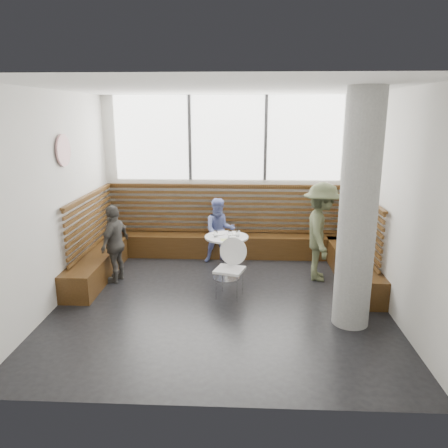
{
  "coord_description": "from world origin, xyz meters",
  "views": [
    {
      "loc": [
        0.35,
        -6.28,
        2.88
      ],
      "look_at": [
        0.0,
        1.0,
        1.0
      ],
      "focal_mm": 35.0,
      "sensor_mm": 36.0,
      "label": 1
    }
  ],
  "objects_px": {
    "cafe_table": "(226,248)",
    "adult_man": "(321,232)",
    "concrete_column": "(358,212)",
    "child_back": "(220,231)",
    "child_left": "(115,244)",
    "cafe_chair": "(230,263)"
  },
  "relations": [
    {
      "from": "adult_man",
      "to": "cafe_table",
      "type": "bearing_deg",
      "value": 99.38
    },
    {
      "from": "concrete_column",
      "to": "child_back",
      "type": "bearing_deg",
      "value": 128.46
    },
    {
      "from": "cafe_chair",
      "to": "adult_man",
      "type": "bearing_deg",
      "value": 43.78
    },
    {
      "from": "adult_man",
      "to": "child_left",
      "type": "distance_m",
      "value": 3.57
    },
    {
      "from": "concrete_column",
      "to": "child_back",
      "type": "height_order",
      "value": "concrete_column"
    },
    {
      "from": "cafe_table",
      "to": "child_back",
      "type": "bearing_deg",
      "value": 100.84
    },
    {
      "from": "adult_man",
      "to": "child_left",
      "type": "bearing_deg",
      "value": 100.74
    },
    {
      "from": "cafe_chair",
      "to": "child_left",
      "type": "xyz_separation_m",
      "value": [
        -2.0,
        0.54,
        0.13
      ]
    },
    {
      "from": "cafe_table",
      "to": "adult_man",
      "type": "bearing_deg",
      "value": 2.85
    },
    {
      "from": "adult_man",
      "to": "child_back",
      "type": "bearing_deg",
      "value": 72.27
    },
    {
      "from": "adult_man",
      "to": "cafe_chair",
      "type": "bearing_deg",
      "value": 123.84
    },
    {
      "from": "adult_man",
      "to": "child_left",
      "type": "relative_size",
      "value": 1.27
    },
    {
      "from": "cafe_table",
      "to": "child_back",
      "type": "distance_m",
      "value": 0.92
    },
    {
      "from": "concrete_column",
      "to": "cafe_table",
      "type": "distance_m",
      "value": 2.62
    },
    {
      "from": "adult_man",
      "to": "child_left",
      "type": "height_order",
      "value": "adult_man"
    },
    {
      "from": "cafe_table",
      "to": "child_left",
      "type": "relative_size",
      "value": 0.58
    },
    {
      "from": "cafe_table",
      "to": "cafe_chair",
      "type": "distance_m",
      "value": 0.73
    },
    {
      "from": "concrete_column",
      "to": "child_left",
      "type": "xyz_separation_m",
      "value": [
        -3.72,
        1.41,
        -0.92
      ]
    },
    {
      "from": "cafe_table",
      "to": "adult_man",
      "type": "distance_m",
      "value": 1.67
    },
    {
      "from": "child_back",
      "to": "cafe_chair",
      "type": "bearing_deg",
      "value": -92.69
    },
    {
      "from": "cafe_chair",
      "to": "concrete_column",
      "type": "bearing_deg",
      "value": -10.31
    },
    {
      "from": "cafe_chair",
      "to": "child_back",
      "type": "bearing_deg",
      "value": 115.39
    }
  ]
}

